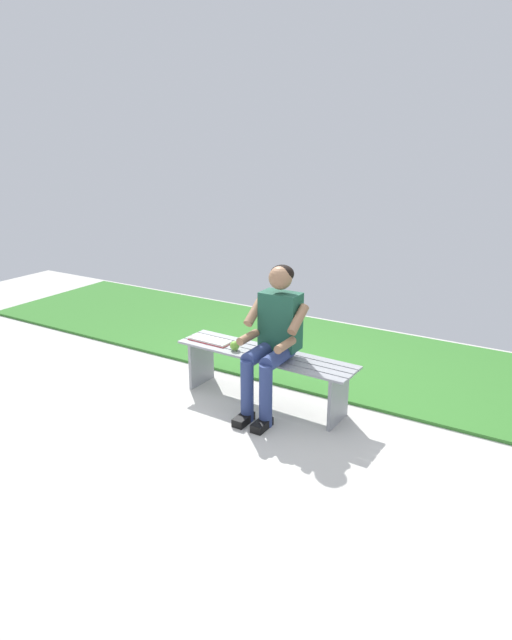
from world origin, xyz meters
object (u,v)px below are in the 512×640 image
person_seated (273,334)px  bench_near (265,365)px  apple (235,346)px  book_open (210,340)px

person_seated → bench_near: bearing=-35.8°
apple → book_open: apple is taller
bench_near → apple: 0.32m
person_seated → book_open: (0.73, -0.09, -0.22)m
apple → book_open: bearing=-11.8°
apple → book_open: (0.32, -0.07, -0.03)m
bench_near → person_seated: bearing=144.2°
bench_near → person_seated: size_ratio=1.33×
apple → book_open: 0.33m
bench_near → person_seated: person_seated is taller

